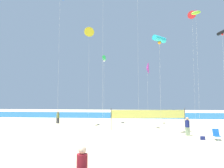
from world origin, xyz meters
TOP-DOWN VIEW (x-y plane):
  - ground_plane at (0.00, 0.00)m, footprint 120.00×120.00m
  - ocean_band at (0.00, 32.72)m, footprint 120.00×20.00m
  - beachgoer_navy_shirt at (5.90, 4.61)m, footprint 0.38×0.38m
  - beachgoer_olive_shirt at (-9.83, 13.27)m, footprint 0.39×0.39m
  - folding_beach_chair at (7.72, 2.69)m, footprint 0.52×0.65m
  - volleyball_net at (2.53, 8.01)m, footprint 8.18×1.32m
  - beach_handbag at (6.60, 2.57)m, footprint 0.37×0.18m
  - kite_red_delta at (10.12, 17.53)m, footprint 1.35×0.88m
  - kite_green_tube at (-3.35, 14.07)m, footprint 0.67×1.78m
  - kite_black_tube at (13.21, 14.29)m, footprint 0.90×1.91m
  - kite_lime_inflatable at (8.88, 11.16)m, footprint 1.41×0.66m
  - kite_yellow_delta at (-5.44, 13.29)m, footprint 1.47×0.78m
  - kite_magenta_delta at (2.87, 14.45)m, footprint 0.55×1.62m
  - kite_cyan_tube at (3.65, 5.89)m, footprint 1.55×1.59m

SIDE VIEW (x-z plane):
  - ground_plane at x=0.00m, z-range 0.00..0.00m
  - ocean_band at x=0.00m, z-range 0.00..0.01m
  - beach_handbag at x=6.60m, z-range 0.00..0.29m
  - folding_beach_chair at x=7.72m, z-range 0.02..0.91m
  - beachgoer_navy_shirt at x=5.90m, z-range 0.06..1.73m
  - beachgoer_olive_shirt at x=-9.83m, z-range 0.06..1.77m
  - volleyball_net at x=2.53m, z-range 0.44..2.84m
  - kite_magenta_delta at x=2.87m, z-range 3.53..12.20m
  - kite_green_tube at x=-3.35m, z-range 4.53..14.15m
  - kite_cyan_tube at x=3.65m, z-range 4.58..14.40m
  - kite_black_tube at x=13.21m, z-range 6.20..19.15m
  - kite_yellow_delta at x=-5.44m, z-range 6.17..19.96m
  - kite_lime_inflatable at x=8.88m, z-range 6.93..21.63m
  - kite_red_delta at x=10.12m, z-range 7.97..25.29m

